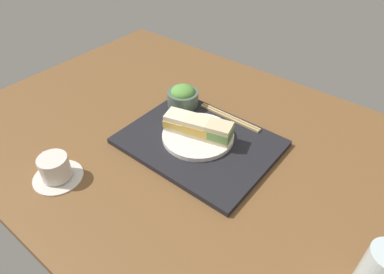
{
  "coord_description": "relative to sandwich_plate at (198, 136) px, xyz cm",
  "views": [
    {
      "loc": [
        -49.43,
        59.15,
        65.01
      ],
      "look_at": [
        -4.6,
        3.41,
        5.0
      ],
      "focal_mm": 31.49,
      "sensor_mm": 36.0,
      "label": 1
    }
  ],
  "objects": [
    {
      "name": "ground_plane",
      "position": [
        3.54,
        0.7,
        -3.79
      ],
      "size": [
        140.0,
        100.0,
        3.0
      ],
      "primitive_type": "cube",
      "color": "brown"
    },
    {
      "name": "salad_bowl",
      "position": [
        14.24,
        -10.17,
        2.63
      ],
      "size": [
        10.13,
        10.13,
        7.05
      ],
      "color": "#4C6051",
      "rests_on": "serving_tray"
    },
    {
      "name": "drinking_glass",
      "position": [
        -53.16,
        13.68,
        3.79
      ],
      "size": [
        7.11,
        7.11,
        12.17
      ],
      "primitive_type": "cylinder",
      "color": "silver",
      "rests_on": "ground_plane"
    },
    {
      "name": "chopsticks_pair",
      "position": [
        -1.92,
        -13.6,
        -0.31
      ],
      "size": [
        21.61,
        1.86,
        0.7
      ],
      "color": "tan",
      "rests_on": "serving_tray"
    },
    {
      "name": "coffee_cup",
      "position": [
        19.73,
        34.42,
        0.79
      ],
      "size": [
        12.96,
        12.91,
        6.95
      ],
      "color": "silver",
      "rests_on": "ground_plane"
    },
    {
      "name": "sandwich_far",
      "position": [
        6.1,
        1.59,
        3.27
      ],
      "size": [
        8.64,
        7.71,
        5.23
      ],
      "color": "#EFE5C1",
      "rests_on": "sandwich_plate"
    },
    {
      "name": "sandwich_middle",
      "position": [
        0.0,
        0.0,
        3.3
      ],
      "size": [
        8.82,
        7.73,
        5.28
      ],
      "color": "beige",
      "rests_on": "sandwich_plate"
    },
    {
      "name": "serving_tray",
      "position": [
        -1.0,
        0.23,
        -1.48
      ],
      "size": [
        42.6,
        32.93,
        1.63
      ],
      "primitive_type": "cube",
      "color": "black",
      "rests_on": "ground_plane"
    },
    {
      "name": "sandwich_plate",
      "position": [
        0.0,
        0.0,
        0.0
      ],
      "size": [
        20.93,
        20.93,
        1.32
      ],
      "primitive_type": "cylinder",
      "color": "white",
      "rests_on": "serving_tray"
    },
    {
      "name": "sandwich_near",
      "position": [
        -6.1,
        -1.59,
        3.36
      ],
      "size": [
        8.5,
        7.49,
        5.4
      ],
      "color": "beige",
      "rests_on": "sandwich_plate"
    }
  ]
}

